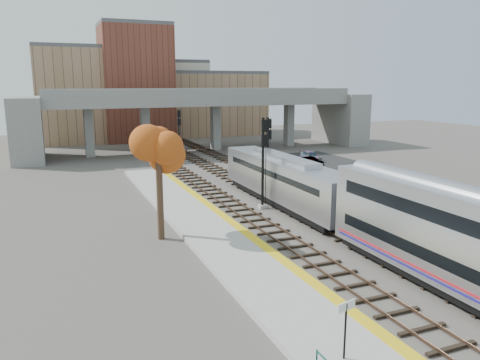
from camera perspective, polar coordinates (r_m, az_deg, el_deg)
name	(u,v)px	position (r m, az deg, el deg)	size (l,w,h in m)	color
ground	(343,244)	(31.65, 12.47, -7.68)	(160.00, 160.00, 0.00)	#47423D
platform	(241,257)	(28.28, 0.13, -9.40)	(4.50, 60.00, 0.35)	#9E9E99
yellow_strip	(270,250)	(28.95, 3.65, -8.54)	(0.70, 60.00, 0.01)	yellow
tracks	(272,199)	(42.41, 3.90, -2.32)	(10.70, 95.00, 0.25)	black
overpass	(203,113)	(72.98, -4.58, 8.17)	(54.00, 12.00, 9.50)	slate
buildings_far	(150,96)	(92.84, -10.94, 10.04)	(43.00, 21.00, 20.60)	#9E785C
parking_lot	(309,163)	(61.89, 8.44, 2.02)	(14.00, 18.00, 0.04)	black
locomotive	(284,180)	(40.09, 5.38, 0.06)	(3.02, 19.05, 4.10)	#A8AAB2
signal_mast_near	(263,163)	(38.65, 2.84, 2.08)	(0.60, 0.64, 7.62)	#9E9E99
signal_mast_mid	(268,153)	(47.20, 3.45, 3.33)	(0.60, 0.64, 7.00)	#9E9E99
signal_mast_far	(179,136)	(63.54, -7.43, 5.38)	(0.60, 0.64, 6.90)	#9E9E99
station_sign	(346,318)	(18.19, 12.77, -16.11)	(0.89, 0.26, 2.27)	black
tree	(158,154)	(31.07, -9.92, 3.08)	(3.60, 3.60, 7.80)	#382619
car_a	(310,163)	(58.58, 8.56, 2.02)	(1.27, 3.17, 1.08)	#99999E
car_b	(311,162)	(59.60, 8.61, 2.23)	(1.23, 3.53, 1.16)	#99999E
car_c	(311,156)	(63.91, 8.62, 2.89)	(1.68, 4.14, 1.20)	#99999E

